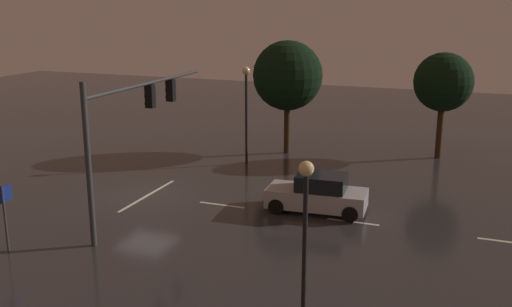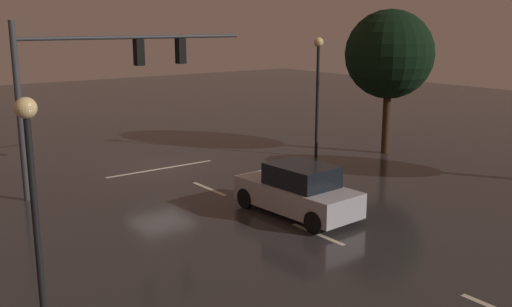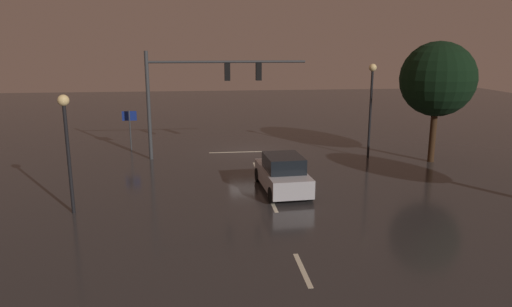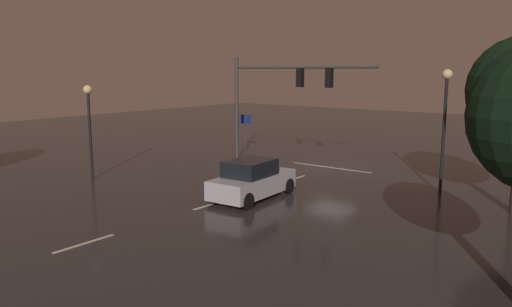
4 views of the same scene
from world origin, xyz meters
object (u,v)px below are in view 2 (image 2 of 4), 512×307
object	(u,v)px
traffic_signal_assembly	(103,71)
tree_left_near	(389,55)
car_approaching	(298,191)
street_lamp_right_kerb	(31,166)
street_lamp_left_kerb	(318,75)

from	to	relation	value
traffic_signal_assembly	tree_left_near	distance (m)	13.19
traffic_signal_assembly	car_approaching	size ratio (longest dim) A/B	2.06
car_approaching	tree_left_near	distance (m)	11.09
street_lamp_right_kerb	street_lamp_left_kerb	bearing A→B (deg)	-152.70
street_lamp_left_kerb	tree_left_near	world-z (taller)	tree_left_near
traffic_signal_assembly	car_approaching	xyz separation A→B (m)	(-3.56, 6.94, -3.60)
traffic_signal_assembly	tree_left_near	size ratio (longest dim) A/B	1.36
traffic_signal_assembly	street_lamp_right_kerb	bearing A→B (deg)	59.47
car_approaching	street_lamp_left_kerb	world-z (taller)	street_lamp_left_kerb
tree_left_near	street_lamp_right_kerb	bearing A→B (deg)	19.29
street_lamp_right_kerb	tree_left_near	bearing A→B (deg)	-160.71
car_approaching	street_lamp_left_kerb	xyz separation A→B (m)	(-6.15, -5.78, 3.01)
street_lamp_left_kerb	street_lamp_right_kerb	xyz separation A→B (m)	(14.93, 7.70, -0.47)
street_lamp_left_kerb	street_lamp_right_kerb	bearing A→B (deg)	27.30
car_approaching	street_lamp_right_kerb	xyz separation A→B (m)	(8.78, 1.92, 2.54)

